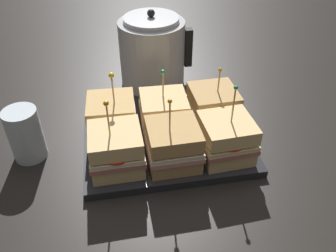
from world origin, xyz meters
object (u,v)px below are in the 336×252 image
sandwich_front_left (116,150)px  kettle_steel (152,52)px  sandwich_front_center (172,145)px  sandwich_back_center (164,113)px  sandwich_front_right (226,138)px  serving_platter (168,146)px  drinking_glass (25,134)px  sandwich_back_right (213,107)px  sandwich_back_left (112,117)px

sandwich_front_left → kettle_steel: 0.37m
sandwich_front_center → sandwich_back_center: size_ratio=1.07×
sandwich_front_right → sandwich_back_center: 0.16m
serving_platter → sandwich_back_center: sandwich_back_center is taller
serving_platter → drinking_glass: (-0.30, 0.03, 0.05)m
serving_platter → kettle_steel: bearing=88.2°
sandwich_back_right → drinking_glass: 0.41m
serving_platter → sandwich_front_left: bearing=-154.2°
sandwich_back_center → sandwich_front_left: bearing=-136.2°
sandwich_front_center → sandwich_back_left: same height
serving_platter → sandwich_front_right: bearing=-28.0°
serving_platter → sandwich_front_center: 0.08m
sandwich_front_right → serving_platter: bearing=152.0°
sandwich_front_left → sandwich_front_right: 0.22m
serving_platter → sandwich_back_left: bearing=154.4°
sandwich_back_left → sandwich_back_center: sandwich_back_left is taller
sandwich_back_center → drinking_glass: sandwich_back_center is taller
sandwich_front_center → sandwich_front_right: size_ratio=0.94×
sandwich_front_center → sandwich_back_right: size_ratio=1.09×
sandwich_back_right → sandwich_back_center: bearing=-179.1°
sandwich_front_left → drinking_glass: 0.20m
drinking_glass → sandwich_back_right: bearing=3.7°
sandwich_back_center → drinking_glass: size_ratio=1.26×
sandwich_back_right → sandwich_front_center: bearing=-135.1°
sandwich_front_right → kettle_steel: kettle_steel is taller
sandwich_back_right → kettle_steel: 0.26m
kettle_steel → sandwich_back_right: bearing=-66.4°
kettle_steel → drinking_glass: kettle_steel is taller
sandwich_back_right → sandwich_front_left: bearing=-154.0°
sandwich_front_left → sandwich_back_center: sandwich_front_left is taller
sandwich_back_left → kettle_steel: kettle_steel is taller
sandwich_front_center → sandwich_front_right: (0.11, 0.00, 0.00)m
sandwich_back_right → kettle_steel: (-0.11, 0.24, 0.03)m
sandwich_front_center → sandwich_back_left: bearing=134.7°
sandwich_front_right → sandwich_back_left: sandwich_front_right is taller
sandwich_back_right → drinking_glass: bearing=-176.3°
kettle_steel → sandwich_front_center: bearing=-91.8°
sandwich_front_center → kettle_steel: kettle_steel is taller
sandwich_front_left → drinking_glass: (-0.18, 0.08, -0.00)m
kettle_steel → sandwich_front_right: bearing=-74.2°
sandwich_front_right → sandwich_back_left: bearing=153.2°
sandwich_front_center → kettle_steel: 0.36m
serving_platter → sandwich_front_center: sandwich_front_center is taller
sandwich_front_right → sandwich_back_center: sandwich_front_right is taller
sandwich_front_right → sandwich_back_center: size_ratio=1.15×
sandwich_back_center → sandwich_front_center: bearing=-91.5°
sandwich_back_left → sandwich_back_center: size_ratio=1.08×
serving_platter → sandwich_front_right: sandwich_front_right is taller
sandwich_back_right → kettle_steel: kettle_steel is taller
sandwich_front_left → sandwich_front_center: size_ratio=1.02×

